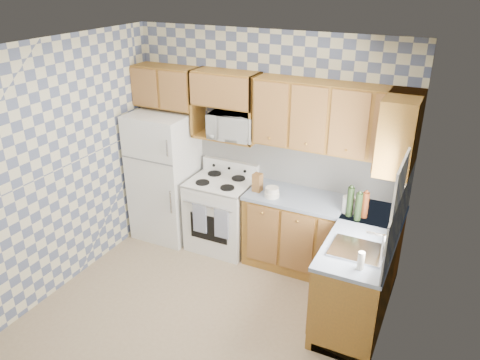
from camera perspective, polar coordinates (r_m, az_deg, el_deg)
name	(u,v)px	position (r m, az deg, el deg)	size (l,w,h in m)	color
floor	(204,314)	(5.10, -4.37, -16.03)	(3.40, 3.40, 0.00)	#8E7557
back_wall	(267,145)	(5.66, 3.32, 4.23)	(3.40, 0.02, 2.70)	slate
right_wall	(388,242)	(3.86, 17.57, -7.27)	(0.02, 3.20, 2.70)	slate
backsplash_back	(298,163)	(5.58, 7.03, 2.10)	(2.60, 0.01, 0.56)	white
backsplash_right	(400,215)	(4.63, 18.90, -4.02)	(0.01, 1.60, 0.56)	white
refrigerator	(165,176)	(6.15, -9.11, 0.50)	(0.75, 0.70, 1.68)	silver
stove_body	(221,214)	(5.95, -2.30, -4.22)	(0.76, 0.65, 0.90)	silver
cooktop	(221,182)	(5.75, -2.37, -0.24)	(0.76, 0.65, 0.03)	silver
backguard	(231,167)	(5.93, -1.14, 1.60)	(0.76, 0.08, 0.17)	silver
dish_towel_left	(200,218)	(5.69, -4.93, -4.67)	(0.18, 0.03, 0.38)	navy
dish_towel_right	(221,224)	(5.56, -2.28, -5.34)	(0.18, 0.03, 0.38)	navy
base_cabinets_back	(320,238)	(5.56, 9.78, -6.95)	(1.75, 0.60, 0.88)	brown
base_cabinets_right	(360,274)	(5.05, 14.43, -11.00)	(0.60, 1.60, 0.88)	brown
countertop_back	(323,203)	(5.33, 10.11, -2.75)	(1.77, 0.63, 0.04)	gray
countertop_right	(365,235)	(4.81, 14.95, -6.50)	(0.63, 1.60, 0.04)	gray
upper_cabinets_back	(334,118)	(5.11, 11.35, 7.43)	(1.75, 0.33, 0.74)	brown
upper_cabinets_fridge	(167,86)	(5.94, -8.94, 11.20)	(0.82, 0.33, 0.50)	brown
upper_cabinets_right	(400,132)	(4.81, 18.93, 5.52)	(0.33, 0.70, 0.74)	brown
microwave_shelf	(226,137)	(5.68, -1.70, 5.24)	(0.80, 0.33, 0.03)	brown
microwave	(233,126)	(5.56, -0.83, 6.64)	(0.56, 0.38, 0.31)	silver
sink	(357,251)	(4.50, 14.09, -8.35)	(0.48, 0.40, 0.03)	#B7B7BC
window	(397,207)	(4.21, 18.58, -3.09)	(0.02, 0.66, 0.86)	silver
bottle_0	(350,202)	(5.01, 13.27, -2.60)	(0.07, 0.07, 0.33)	black
bottle_1	(358,207)	(4.95, 14.24, -3.17)	(0.07, 0.07, 0.30)	black
bottle_2	(365,205)	(5.03, 15.01, -2.95)	(0.07, 0.07, 0.28)	#622C14
knife_block	(257,182)	(5.44, 2.14, -0.30)	(0.10, 0.10, 0.22)	brown
electric_kettle	(349,205)	(5.11, 13.14, -2.94)	(0.14, 0.14, 0.18)	silver
food_containers	(272,192)	(5.33, 3.92, -1.48)	(0.17, 0.17, 0.11)	silver
soap_bottle	(361,261)	(4.22, 14.52, -9.50)	(0.06, 0.06, 0.17)	silver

